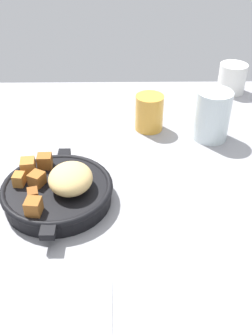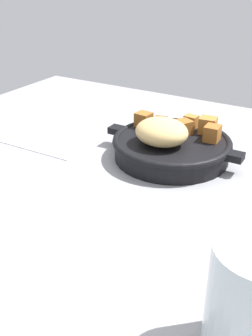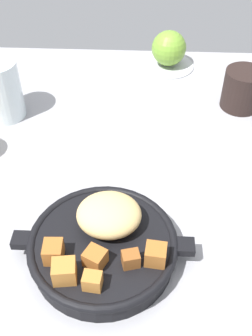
{
  "view_description": "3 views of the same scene",
  "coord_description": "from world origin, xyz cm",
  "px_view_note": "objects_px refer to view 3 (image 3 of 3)",
  "views": [
    {
      "loc": [
        54.73,
        -1.52,
        46.65
      ],
      "look_at": [
        0.25,
        -0.81,
        7.08
      ],
      "focal_mm": 41.24,
      "sensor_mm": 36.0,
      "label": 1
    },
    {
      "loc": [
        -24.73,
        44.71,
        30.65
      ],
      "look_at": [
        1.17,
        1.01,
        4.24
      ],
      "focal_mm": 43.24,
      "sensor_mm": 36.0,
      "label": 2
    },
    {
      "loc": [
        5.23,
        -45.53,
        47.88
      ],
      "look_at": [
        3.24,
        -3.51,
        7.71
      ],
      "focal_mm": 43.63,
      "sensor_mm": 36.0,
      "label": 3
    }
  ],
  "objects_px": {
    "cast_iron_skillet": "(104,243)",
    "red_apple": "(169,48)",
    "water_glass_tall": "(0,90)",
    "coffee_mug_dark": "(243,89)"
  },
  "relations": [
    {
      "from": "cast_iron_skillet",
      "to": "coffee_mug_dark",
      "type": "bearing_deg",
      "value": 56.77
    },
    {
      "from": "cast_iron_skillet",
      "to": "red_apple",
      "type": "height_order",
      "value": "red_apple"
    },
    {
      "from": "red_apple",
      "to": "water_glass_tall",
      "type": "bearing_deg",
      "value": -147.81
    },
    {
      "from": "cast_iron_skillet",
      "to": "red_apple",
      "type": "bearing_deg",
      "value": 78.97
    },
    {
      "from": "red_apple",
      "to": "coffee_mug_dark",
      "type": "distance_m",
      "value": 0.21
    },
    {
      "from": "cast_iron_skillet",
      "to": "water_glass_tall",
      "type": "distance_m",
      "value": 0.39
    },
    {
      "from": "water_glass_tall",
      "to": "coffee_mug_dark",
      "type": "relative_size",
      "value": 1.45
    },
    {
      "from": "cast_iron_skillet",
      "to": "red_apple",
      "type": "relative_size",
      "value": 3.17
    },
    {
      "from": "red_apple",
      "to": "water_glass_tall",
      "type": "distance_m",
      "value": 0.38
    },
    {
      "from": "water_glass_tall",
      "to": "cast_iron_skillet",
      "type": "bearing_deg",
      "value": -55.15
    }
  ]
}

